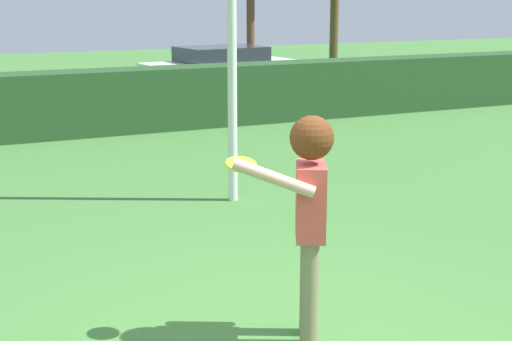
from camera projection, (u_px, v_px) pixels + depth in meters
person at (309, 201)px, 5.59m from camera, size 0.83×0.52×1.79m
frisbee at (241, 164)px, 5.58m from camera, size 0.24×0.24×0.08m
hedge_row at (56, 105)px, 13.89m from camera, size 26.61×0.90×1.22m
parked_car_white at (221, 68)px, 19.91m from camera, size 4.38×2.22×1.25m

